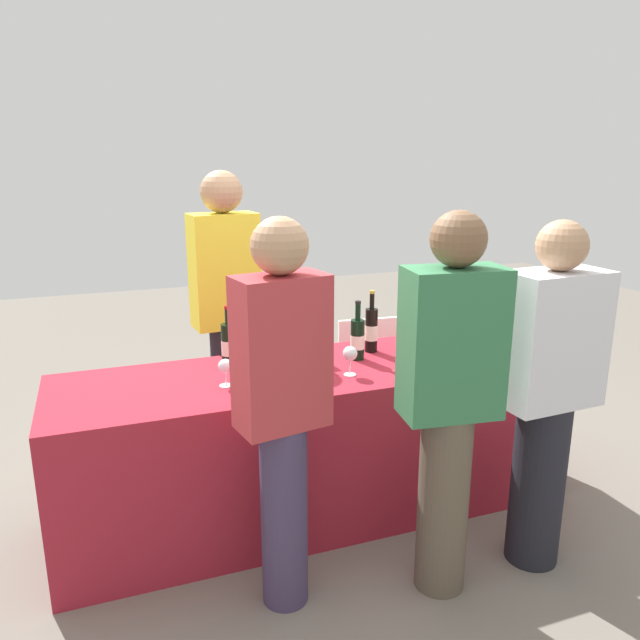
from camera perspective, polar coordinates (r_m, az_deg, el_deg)
The scene contains 18 objects.
ground_plane at distance 3.45m, azimuth -0.00°, elevation -17.00°, with size 12.00×12.00×0.00m, color slate.
tasting_table at distance 3.26m, azimuth -0.00°, elevation -11.07°, with size 2.62×0.73×0.80m, color maroon.
wine_bottle_0 at distance 3.13m, azimuth -8.46°, elevation -2.26°, with size 0.08×0.08×0.31m.
wine_bottle_1 at distance 3.14m, azimuth -1.98°, elevation -1.98°, with size 0.07×0.07×0.32m.
wine_bottle_2 at distance 3.20m, azimuth 3.50°, elevation -1.75°, with size 0.07×0.07×0.31m.
wine_bottle_3 at distance 3.33m, azimuth 4.79°, elevation -0.89°, with size 0.07×0.07×0.34m.
wine_bottle_4 at distance 3.37m, azimuth 8.35°, elevation -1.02°, with size 0.07×0.07×0.32m.
wine_bottle_5 at distance 3.49m, azimuth 11.95°, elevation -0.69°, with size 0.07×0.07×0.30m.
wine_glass_0 at distance 2.87m, azimuth -8.77°, elevation -4.38°, with size 0.07×0.07×0.13m.
wine_glass_1 at distance 2.97m, azimuth 2.81°, elevation -3.21°, with size 0.07×0.07×0.15m.
wine_glass_2 at distance 3.10m, azimuth 9.42°, elevation -2.57°, with size 0.07×0.07×0.15m.
wine_glass_3 at distance 3.38m, azimuth 15.69°, elevation -1.81°, with size 0.06×0.06×0.13m.
ice_bucket at distance 3.61m, azimuth 14.72°, elevation -0.40°, with size 0.22×0.22×0.21m, color silver.
server_pouring at distance 3.60m, azimuth -8.71°, elevation 1.06°, with size 0.39×0.24×1.75m.
guest_0 at distance 2.42m, azimuth -3.52°, elevation -7.73°, with size 0.38×0.25×1.62m.
guest_1 at distance 2.56m, azimuth 11.91°, elevation -6.93°, with size 0.42×0.27×1.64m.
guest_2 at distance 2.87m, azimuth 20.34°, elevation -6.09°, with size 0.45×0.26×1.58m.
menu_board at distance 4.28m, azimuth 5.22°, elevation -4.78°, with size 0.55×0.03×0.76m, color white.
Camera 1 is at (-1.01, -2.74, 1.84)m, focal length 34.47 mm.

